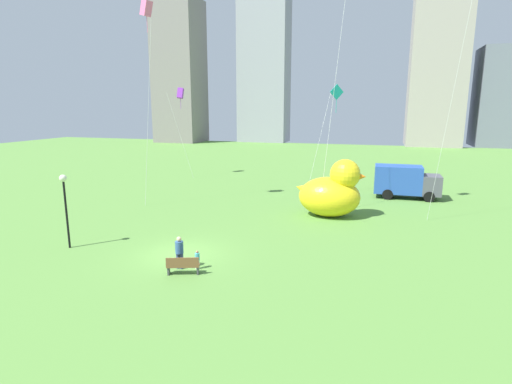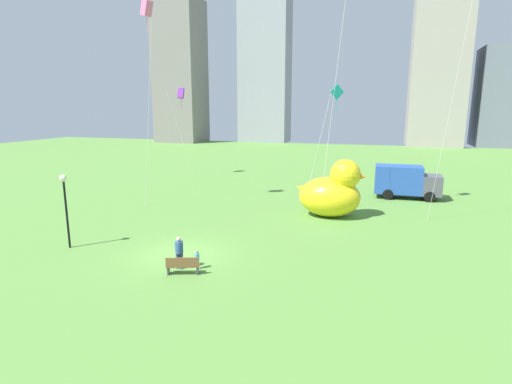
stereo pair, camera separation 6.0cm
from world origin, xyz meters
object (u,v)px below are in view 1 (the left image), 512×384
(person_adult, at_px, (179,251))
(box_truck, at_px, (405,182))
(giant_inflatable_duck, at_px, (332,192))
(person_child, at_px, (197,259))
(kite_purple, at_px, (180,94))
(lamppost, at_px, (65,195))
(kite_teal, at_px, (335,97))
(park_bench, at_px, (183,265))
(kite_pink, at_px, (146,10))

(person_adult, relative_size, box_truck, 0.30)
(giant_inflatable_duck, relative_size, box_truck, 0.93)
(person_child, distance_m, kite_purple, 29.39)
(lamppost, height_order, kite_teal, kite_teal)
(box_truck, xyz_separation_m, kite_teal, (-6.09, -2.43, 7.30))
(park_bench, height_order, person_adult, person_adult)
(park_bench, relative_size, kite_pink, 0.10)
(kite_purple, bearing_deg, kite_pink, -71.63)
(giant_inflatable_duck, bearing_deg, person_child, -113.32)
(kite_pink, bearing_deg, kite_teal, 26.30)
(lamppost, distance_m, box_truck, 27.12)
(lamppost, xyz_separation_m, kite_pink, (-0.49, 10.32, 11.86))
(person_child, distance_m, kite_teal, 19.94)
(giant_inflatable_duck, height_order, box_truck, giant_inflatable_duck)
(park_bench, bearing_deg, giant_inflatable_duck, 66.67)
(lamppost, bearing_deg, kite_pink, 92.69)
(box_truck, bearing_deg, lamppost, -134.40)
(person_child, xyz_separation_m, lamppost, (-8.33, 0.69, 2.54))
(park_bench, bearing_deg, kite_pink, 125.50)
(park_bench, xyz_separation_m, person_child, (0.37, 0.84, 0.06))
(person_adult, distance_m, kite_pink, 19.63)
(box_truck, xyz_separation_m, kite_pink, (-19.43, -9.02, 13.49))
(park_bench, bearing_deg, kite_teal, 75.16)
(lamppost, bearing_deg, person_child, -4.71)
(lamppost, bearing_deg, kite_teal, 52.76)
(kite_purple, xyz_separation_m, kite_pink, (4.53, -13.65, 5.59))
(park_bench, relative_size, giant_inflatable_duck, 0.32)
(person_child, distance_m, lamppost, 8.74)
(park_bench, height_order, box_truck, box_truck)
(kite_pink, bearing_deg, kite_purple, 108.37)
(box_truck, bearing_deg, kite_purple, 169.05)
(person_adult, relative_size, kite_pink, 0.11)
(lamppost, xyz_separation_m, box_truck, (18.94, 19.34, -1.63))
(giant_inflatable_duck, relative_size, lamppost, 1.21)
(person_adult, bearing_deg, kite_purple, 116.67)
(person_adult, bearing_deg, person_child, 12.68)
(giant_inflatable_duck, bearing_deg, person_adult, -116.35)
(park_bench, distance_m, box_truck, 23.60)
(park_bench, distance_m, person_child, 0.92)
(person_adult, distance_m, box_truck, 23.26)
(kite_teal, height_order, kite_pink, kite_pink)
(park_bench, xyz_separation_m, box_truck, (10.97, 20.87, 0.96))
(person_adult, relative_size, kite_teal, 0.17)
(park_bench, bearing_deg, person_adult, 127.74)
(kite_teal, bearing_deg, kite_pink, -153.70)
(park_bench, xyz_separation_m, kite_purple, (-12.99, 25.51, 8.86))
(giant_inflatable_duck, bearing_deg, box_truck, 55.93)
(giant_inflatable_duck, bearing_deg, kite_teal, 96.48)
(giant_inflatable_duck, bearing_deg, park_bench, -113.33)
(box_truck, bearing_deg, kite_teal, -158.27)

